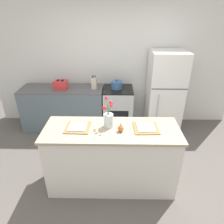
% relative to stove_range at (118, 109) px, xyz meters
% --- Properties ---
extents(ground_plane, '(10.00, 10.00, 0.00)m').
position_rel_stove_range_xyz_m(ground_plane, '(-0.10, -1.60, -0.45)').
color(ground_plane, '#59544F').
extents(back_wall, '(5.20, 0.08, 2.70)m').
position_rel_stove_range_xyz_m(back_wall, '(-0.10, 0.40, 0.90)').
color(back_wall, silver).
rests_on(back_wall, ground_plane).
extents(kitchen_island, '(1.80, 0.66, 0.95)m').
position_rel_stove_range_xyz_m(kitchen_island, '(-0.10, -1.60, 0.02)').
color(kitchen_island, silver).
rests_on(kitchen_island, ground_plane).
extents(back_counter, '(1.68, 0.60, 0.91)m').
position_rel_stove_range_xyz_m(back_counter, '(-1.16, 0.00, 0.00)').
color(back_counter, slate).
rests_on(back_counter, ground_plane).
extents(stove_range, '(0.60, 0.61, 0.91)m').
position_rel_stove_range_xyz_m(stove_range, '(0.00, 0.00, 0.00)').
color(stove_range, '#B2B5B7').
rests_on(stove_range, ground_plane).
extents(refrigerator, '(0.68, 0.67, 1.66)m').
position_rel_stove_range_xyz_m(refrigerator, '(0.95, 0.00, 0.37)').
color(refrigerator, white).
rests_on(refrigerator, ground_plane).
extents(flower_vase, '(0.14, 0.18, 0.40)m').
position_rel_stove_range_xyz_m(flower_vase, '(-0.14, -1.54, 0.62)').
color(flower_vase, silver).
rests_on(flower_vase, kitchen_island).
extents(pear_figurine, '(0.08, 0.08, 0.13)m').
position_rel_stove_range_xyz_m(pear_figurine, '(0.02, -1.66, 0.55)').
color(pear_figurine, '#C66B33').
rests_on(pear_figurine, kitchen_island).
extents(plate_setting_left, '(0.33, 0.33, 0.02)m').
position_rel_stove_range_xyz_m(plate_setting_left, '(-0.55, -1.58, 0.51)').
color(plate_setting_left, olive).
rests_on(plate_setting_left, kitchen_island).
extents(plate_setting_right, '(0.33, 0.33, 0.02)m').
position_rel_stove_range_xyz_m(plate_setting_right, '(0.35, -1.58, 0.51)').
color(plate_setting_right, olive).
rests_on(plate_setting_right, kitchen_island).
extents(toaster, '(0.28, 0.18, 0.17)m').
position_rel_stove_range_xyz_m(toaster, '(-1.16, -0.01, 0.54)').
color(toaster, red).
rests_on(toaster, back_counter).
extents(cooking_pot, '(0.23, 0.23, 0.18)m').
position_rel_stove_range_xyz_m(cooking_pot, '(-0.03, 0.02, 0.53)').
color(cooking_pot, '#386093').
rests_on(cooking_pot, stove_range).
extents(knife_block, '(0.10, 0.14, 0.27)m').
position_rel_stove_range_xyz_m(knife_block, '(-0.49, 0.02, 0.57)').
color(knife_block, beige).
rests_on(knife_block, back_counter).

